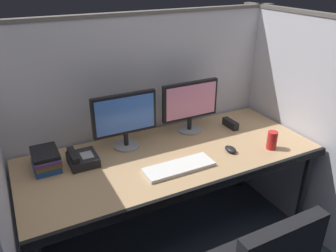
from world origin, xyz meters
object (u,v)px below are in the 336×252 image
object	(u,v)px
keyboard_main	(179,167)
desk_phone	(82,159)
red_stapler	(230,124)
monitor_right	(190,103)
desk	(172,162)
monitor_left	(125,117)
book_stack	(46,160)
computer_mouse	(231,149)
soda_can	(272,140)

from	to	relation	value
keyboard_main	desk_phone	size ratio (longest dim) A/B	2.26
red_stapler	monitor_right	bearing A→B (deg)	163.94
desk	monitor_left	xyz separation A→B (m)	(-0.22, 0.24, 0.27)
monitor_left	book_stack	world-z (taller)	monitor_left
computer_mouse	desk_phone	distance (m)	0.95
monitor_left	soda_can	distance (m)	0.98
desk	computer_mouse	world-z (taller)	computer_mouse
monitor_left	desk_phone	xyz separation A→B (m)	(-0.32, -0.08, -0.18)
soda_can	book_stack	bearing A→B (deg)	162.62
book_stack	monitor_right	bearing A→B (deg)	2.74
computer_mouse	desk_phone	xyz separation A→B (m)	(-0.90, 0.29, 0.02)
monitor_right	keyboard_main	size ratio (longest dim) A/B	1.00
monitor_right	desk_phone	bearing A→B (deg)	-173.18
keyboard_main	red_stapler	xyz separation A→B (m)	(0.62, 0.33, 0.02)
desk	keyboard_main	size ratio (longest dim) A/B	4.42
computer_mouse	book_stack	size ratio (longest dim) A/B	0.43
book_stack	desk_phone	world-z (taller)	book_stack
computer_mouse	desk	bearing A→B (deg)	159.75
keyboard_main	computer_mouse	size ratio (longest dim) A/B	4.48
keyboard_main	book_stack	xyz separation A→B (m)	(-0.70, 0.37, 0.05)
red_stapler	monitor_left	bearing A→B (deg)	175.02
monitor_right	keyboard_main	world-z (taller)	monitor_right
monitor_right	computer_mouse	world-z (taller)	monitor_right
computer_mouse	monitor_right	bearing A→B (deg)	102.06
monitor_right	soda_can	size ratio (longest dim) A/B	3.52
monitor_right	desk	bearing A→B (deg)	-137.07
desk	monitor_left	distance (m)	0.42
red_stapler	desk_phone	bearing A→B (deg)	-179.48
soda_can	keyboard_main	bearing A→B (deg)	174.96
monitor_left	keyboard_main	world-z (taller)	monitor_left
monitor_right	book_stack	distance (m)	1.03
monitor_right	keyboard_main	bearing A→B (deg)	-127.04
monitor_right	computer_mouse	size ratio (longest dim) A/B	4.48
computer_mouse	soda_can	size ratio (longest dim) A/B	0.79
monitor_left	desk_phone	world-z (taller)	monitor_left
monitor_left	red_stapler	bearing A→B (deg)	-4.98
soda_can	red_stapler	bearing A→B (deg)	96.66
monitor_right	soda_can	distance (m)	0.61
book_stack	computer_mouse	bearing A→B (deg)	-17.19
keyboard_main	red_stapler	bearing A→B (deg)	28.07
desk	red_stapler	bearing A→B (deg)	16.26
keyboard_main	red_stapler	size ratio (longest dim) A/B	2.87
red_stapler	book_stack	size ratio (longest dim) A/B	0.67
book_stack	soda_can	distance (m)	1.43
monitor_left	monitor_right	world-z (taller)	same
monitor_right	computer_mouse	xyz separation A→B (m)	(0.08, -0.39, -0.20)
desk_phone	monitor_right	bearing A→B (deg)	6.82
monitor_left	keyboard_main	xyz separation A→B (m)	(0.18, -0.40, -0.20)
red_stapler	soda_can	world-z (taller)	soda_can
desk	computer_mouse	distance (m)	0.39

